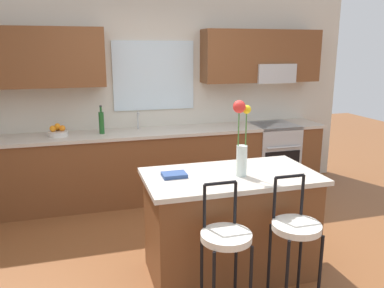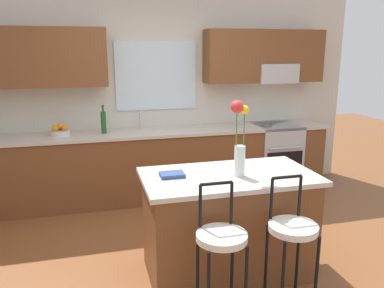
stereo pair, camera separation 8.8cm
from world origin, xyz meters
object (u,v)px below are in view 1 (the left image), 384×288
bar_stool_near (226,243)px  fruit_bowl_oranges (58,132)px  oven_range (272,156)px  flower_vase (241,139)px  bottle_olive_oil (101,122)px  kitchen_island (230,224)px  bar_stool_middle (296,233)px  cookbook (174,175)px

bar_stool_near → fruit_bowl_oranges: (-1.19, 2.57, 0.34)m
oven_range → flower_vase: size_ratio=1.45×
fruit_bowl_oranges → bottle_olive_oil: bottle_olive_oil is taller
kitchen_island → bar_stool_near: size_ratio=1.41×
bar_stool_middle → cookbook: (-0.75, 0.68, 0.30)m
bar_stool_near → flower_vase: (0.33, 0.55, 0.60)m
bottle_olive_oil → flower_vase: bearing=-63.6°
bar_stool_middle → flower_vase: (-0.22, 0.55, 0.60)m
kitchen_island → fruit_bowl_oranges: 2.50m
cookbook → bottle_olive_oil: bottle_olive_oil is taller
oven_range → kitchen_island: same height
bar_stool_middle → oven_range: bearing=66.0°
bar_stool_near → bottle_olive_oil: (-0.67, 2.57, 0.43)m
bar_stool_near → flower_vase: size_ratio=1.64×
kitchen_island → cookbook: 0.68m
oven_range → cookbook: 2.70m
bar_stool_near → cookbook: bar_stool_near is taller
kitchen_island → bar_stool_near: (-0.28, -0.61, 0.17)m
cookbook → fruit_bowl_oranges: 2.14m
bottle_olive_oil → cookbook: bearing=-76.1°
kitchen_island → flower_vase: bearing=-49.1°
bar_stool_near → cookbook: bearing=106.7°
flower_vase → bottle_olive_oil: flower_vase is taller
cookbook → bottle_olive_oil: bearing=103.9°
bar_stool_middle → fruit_bowl_oranges: size_ratio=4.34×
bar_stool_middle → fruit_bowl_oranges: bearing=124.1°
bar_stool_near → fruit_bowl_oranges: fruit_bowl_oranges is taller
flower_vase → kitchen_island: bearing=130.9°
flower_vase → cookbook: bearing=166.3°
bar_stool_middle → flower_vase: 0.84m
cookbook → bar_stool_middle: bearing=-42.0°
fruit_bowl_oranges → kitchen_island: bearing=-53.1°
oven_range → cookbook: cookbook is taller
bottle_olive_oil → oven_range: bearing=-0.6°
flower_vase → oven_range: bearing=55.9°
kitchen_island → bottle_olive_oil: bottle_olive_oil is taller
bar_stool_middle → cookbook: bar_stool_middle is taller
kitchen_island → fruit_bowl_oranges: fruit_bowl_oranges is taller
kitchen_island → bar_stool_middle: size_ratio=1.41×
kitchen_island → bar_stool_near: bar_stool_near is taller
oven_range → bottle_olive_oil: size_ratio=2.61×
kitchen_island → bar_stool_middle: bearing=-65.9°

